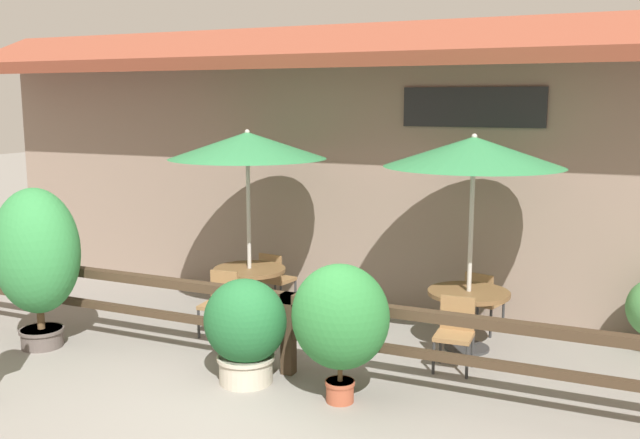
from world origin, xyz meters
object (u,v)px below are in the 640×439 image
object	(u,v)px
potted_plant_entrance_palm	(245,328)
potted_plant_tall_tropical	(340,318)
potted_plant_small_flowering	(36,255)
chair_middle_streetside	(455,330)
patio_umbrella_near	(247,146)
patio_umbrella_middle	(474,152)
chair_near_wallside	(275,277)
dining_table_near	(250,278)
chair_near_streetside	(220,300)
dining_table_middle	(468,303)
chair_middle_wallside	(482,299)

from	to	relation	value
potted_plant_entrance_palm	potted_plant_tall_tropical	world-z (taller)	potted_plant_tall_tropical
potted_plant_entrance_palm	potted_plant_small_flowering	bearing A→B (deg)	-178.59
potted_plant_tall_tropical	chair_middle_streetside	bearing A→B (deg)	58.54
patio_umbrella_near	patio_umbrella_middle	size ratio (longest dim) A/B	1.00
chair_near_wallside	potted_plant_tall_tropical	xyz separation A→B (m)	(2.22, -2.76, 0.44)
dining_table_near	chair_middle_streetside	xyz separation A→B (m)	(3.11, -0.65, -0.14)
dining_table_near	chair_near_streetside	size ratio (longest dim) A/B	1.22
dining_table_near	potted_plant_tall_tropical	distance (m)	3.06
dining_table_near	potted_plant_entrance_palm	distance (m)	2.28
dining_table_near	chair_near_wallside	world-z (taller)	chair_near_wallside
chair_near_wallside	dining_table_middle	world-z (taller)	chair_near_wallside
chair_near_streetside	potted_plant_tall_tropical	bearing A→B (deg)	-34.67
chair_near_streetside	potted_plant_entrance_palm	bearing A→B (deg)	-52.89
patio_umbrella_near	chair_near_streetside	bearing A→B (deg)	-93.60
chair_near_wallside	chair_middle_wallside	world-z (taller)	same
chair_middle_streetside	chair_middle_wallside	bearing A→B (deg)	86.04
chair_near_wallside	chair_near_streetside	bearing A→B (deg)	95.07
chair_near_streetside	patio_umbrella_middle	size ratio (longest dim) A/B	0.31
dining_table_middle	chair_middle_streetside	xyz separation A→B (m)	(0.01, -0.72, -0.14)
chair_middle_streetside	potted_plant_tall_tropical	size ratio (longest dim) A/B	0.57
chair_near_wallside	potted_plant_entrance_palm	world-z (taller)	potted_plant_entrance_palm
chair_near_wallside	potted_plant_entrance_palm	bearing A→B (deg)	119.63
chair_near_streetside	dining_table_middle	xyz separation A→B (m)	(3.14, 0.78, 0.14)
chair_middle_streetside	chair_near_wallside	bearing A→B (deg)	152.90
chair_near_streetside	potted_plant_entrance_palm	size ratio (longest dim) A/B	0.71
chair_near_wallside	patio_umbrella_middle	xyz separation A→B (m)	(3.06, -0.64, 2.01)
chair_near_streetside	chair_near_wallside	size ratio (longest dim) A/B	1.00
chair_middle_streetside	potted_plant_tall_tropical	distance (m)	1.70
patio_umbrella_near	chair_near_streetside	size ratio (longest dim) A/B	3.23
chair_middle_streetside	potted_plant_small_flowering	size ratio (longest dim) A/B	0.41
chair_middle_wallside	potted_plant_tall_tropical	bearing A→B (deg)	87.52
potted_plant_entrance_palm	potted_plant_small_flowering	size ratio (longest dim) A/B	0.58
dining_table_middle	potted_plant_entrance_palm	xyz separation A→B (m)	(-2.00, -2.07, 0.02)
dining_table_middle	dining_table_near	bearing A→B (deg)	-178.71
chair_near_streetside	potted_plant_tall_tropical	size ratio (longest dim) A/B	0.57
patio_umbrella_near	chair_middle_streetside	bearing A→B (deg)	-11.85
potted_plant_entrance_palm	potted_plant_tall_tropical	distance (m)	1.19
chair_middle_wallside	potted_plant_small_flowering	bearing A→B (deg)	44.58
chair_near_streetside	potted_plant_tall_tropical	distance (m)	2.69
patio_umbrella_near	patio_umbrella_middle	xyz separation A→B (m)	(3.09, 0.07, 0.00)
potted_plant_small_flowering	potted_plant_tall_tropical	xyz separation A→B (m)	(4.10, 0.02, -0.30)
patio_umbrella_near	potted_plant_entrance_palm	world-z (taller)	patio_umbrella_near
potted_plant_tall_tropical	patio_umbrella_near	bearing A→B (deg)	137.64
chair_middle_streetside	potted_plant_tall_tropical	world-z (taller)	potted_plant_tall_tropical
potted_plant_small_flowering	patio_umbrella_middle	bearing A→B (deg)	23.44
chair_near_streetside	potted_plant_entrance_palm	world-z (taller)	potted_plant_entrance_palm
patio_umbrella_near	chair_middle_streetside	size ratio (longest dim) A/B	3.23
chair_middle_streetside	patio_umbrella_near	bearing A→B (deg)	164.94
chair_near_wallside	potted_plant_tall_tropical	bearing A→B (deg)	136.98
patio_umbrella_near	potted_plant_small_flowering	distance (m)	3.06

